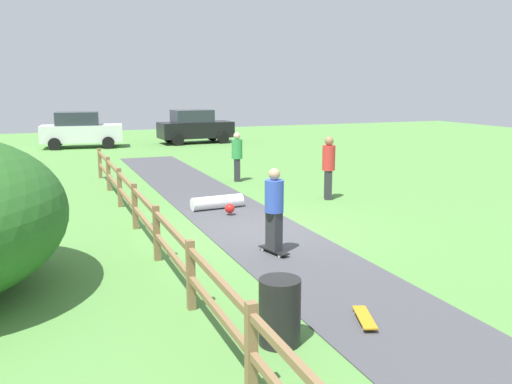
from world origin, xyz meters
name	(u,v)px	position (x,y,z in m)	size (l,w,h in m)	color
ground_plane	(257,231)	(0.00, 0.00, 0.00)	(60.00, 60.00, 0.00)	#568E42
asphalt_path	(257,231)	(0.00, 0.00, 0.01)	(2.40, 28.00, 0.02)	#47474C
wooden_fence	(144,213)	(-2.60, 0.00, 0.67)	(0.12, 18.12, 1.10)	olive
trash_bin	(280,312)	(-1.80, -5.39, 0.45)	(0.56, 0.56, 0.90)	black
skater_riding	(274,207)	(-0.33, -1.78, 0.99)	(0.46, 0.82, 1.75)	black
skater_fallen	(218,203)	(-0.15, 2.47, 0.20)	(1.49, 1.22, 0.36)	white
skateboard_loose	(365,317)	(-0.40, -5.27, 0.09)	(0.46, 0.82, 0.08)	#BF8C19
bystander_red	(329,165)	(3.34, 2.64, 1.05)	(0.49, 0.49, 1.88)	#2D2D33
bystander_green	(237,154)	(1.85, 6.55, 0.95)	(0.47, 0.47, 1.73)	#2D2D33
parked_car_white	(81,130)	(-2.48, 19.42, 0.96)	(4.38, 2.40, 1.92)	silver
parked_car_black	(195,127)	(3.82, 19.41, 0.96)	(4.30, 2.20, 1.92)	black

